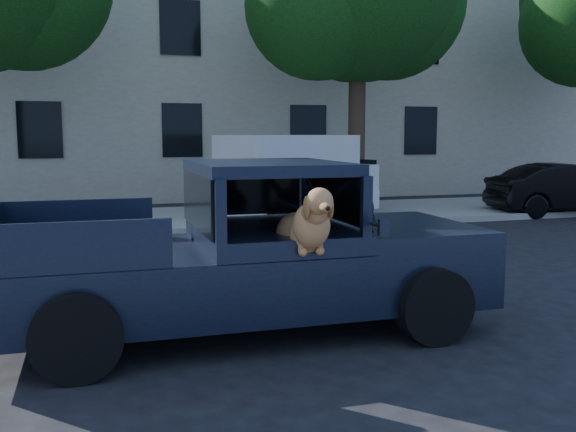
# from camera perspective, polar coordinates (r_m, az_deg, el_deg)

# --- Properties ---
(ground) EXTENTS (120.00, 120.00, 0.00)m
(ground) POSITION_cam_1_polar(r_m,az_deg,el_deg) (6.55, -1.44, -11.27)
(ground) COLOR black
(ground) RESTS_ON ground
(far_sidewalk) EXTENTS (60.00, 4.00, 0.15)m
(far_sidewalk) POSITION_cam_1_polar(r_m,az_deg,el_deg) (15.41, -10.74, -0.33)
(far_sidewalk) COLOR gray
(far_sidewalk) RESTS_ON ground
(lane_stripes) EXTENTS (21.60, 0.14, 0.01)m
(lane_stripes) POSITION_cam_1_polar(r_m,az_deg,el_deg) (10.29, 4.18, -4.39)
(lane_stripes) COLOR silver
(lane_stripes) RESTS_ON ground
(building_main) EXTENTS (26.00, 6.00, 9.00)m
(building_main) POSITION_cam_1_polar(r_m,az_deg,el_deg) (23.09, -5.50, 13.27)
(building_main) COLOR beige
(building_main) RESTS_ON ground
(pickup_truck) EXTENTS (5.04, 2.57, 1.80)m
(pickup_truck) POSITION_cam_1_polar(r_m,az_deg,el_deg) (6.80, -4.44, -5.29)
(pickup_truck) COLOR black
(pickup_truck) RESTS_ON ground
(mail_truck) EXTENTS (4.13, 3.08, 2.06)m
(mail_truck) POSITION_cam_1_polar(r_m,az_deg,el_deg) (15.11, 0.72, 2.80)
(mail_truck) COLOR silver
(mail_truck) RESTS_ON ground
(parked_sedan) EXTENTS (2.07, 4.23, 1.33)m
(parked_sedan) POSITION_cam_1_polar(r_m,az_deg,el_deg) (18.07, 23.68, 2.17)
(parked_sedan) COLOR black
(parked_sedan) RESTS_ON ground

